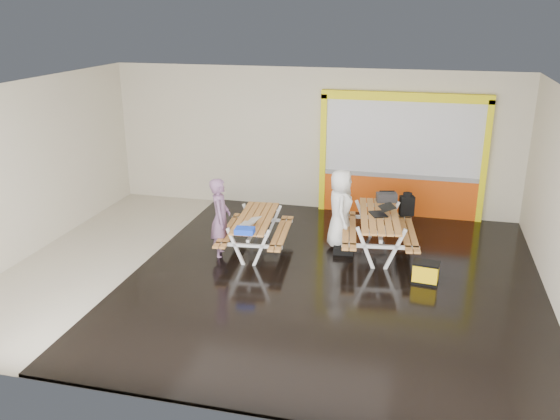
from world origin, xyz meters
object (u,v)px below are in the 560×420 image
(backpack, at_px, (407,204))
(person_right, at_px, (340,209))
(toolbox, at_px, (387,197))
(fluke_bag, at_px, (426,273))
(person_left, at_px, (220,219))
(laptop_left, at_px, (249,223))
(laptop_right, at_px, (381,212))
(picnic_table_left, at_px, (256,225))
(blue_pouch, at_px, (245,231))
(picnic_table_right, at_px, (379,224))
(dark_case, at_px, (344,249))

(backpack, bearing_deg, person_right, -143.11)
(toolbox, relative_size, fluke_bag, 0.94)
(backpack, bearing_deg, person_left, -151.69)
(person_left, bearing_deg, toolbox, -75.07)
(laptop_left, distance_m, laptop_right, 2.69)
(picnic_table_left, xyz_separation_m, blue_pouch, (0.06, -0.91, 0.24))
(person_left, relative_size, person_right, 1.01)
(person_left, bearing_deg, fluke_bag, -109.31)
(person_right, height_order, backpack, person_right)
(toolbox, xyz_separation_m, backpack, (0.44, 0.15, -0.17))
(laptop_left, bearing_deg, picnic_table_right, 22.51)
(person_left, bearing_deg, person_right, -81.88)
(laptop_left, relative_size, blue_pouch, 1.14)
(person_left, relative_size, dark_case, 4.08)
(picnic_table_left, bearing_deg, person_left, -149.71)
(blue_pouch, bearing_deg, picnic_table_right, 31.09)
(toolbox, bearing_deg, blue_pouch, -136.71)
(picnic_table_left, relative_size, person_right, 1.25)
(laptop_left, relative_size, toolbox, 0.87)
(laptop_left, xyz_separation_m, dark_case, (1.77, 0.77, -0.71))
(backpack, distance_m, fluke_bag, 2.38)
(person_left, xyz_separation_m, fluke_bag, (4.05, -0.34, -0.57))
(laptop_left, distance_m, backpack, 3.59)
(picnic_table_left, distance_m, laptop_left, 0.53)
(laptop_right, bearing_deg, laptop_left, -157.37)
(picnic_table_right, distance_m, blue_pouch, 2.81)
(picnic_table_right, height_order, laptop_left, laptop_left)
(backpack, bearing_deg, laptop_right, -114.94)
(laptop_left, height_order, fluke_bag, laptop_left)
(backpack, relative_size, fluke_bag, 1.00)
(picnic_table_right, bearing_deg, backpack, 63.82)
(person_right, height_order, toolbox, person_right)
(blue_pouch, distance_m, toolbox, 3.40)
(backpack, bearing_deg, fluke_bag, -78.47)
(backpack, bearing_deg, toolbox, -160.55)
(person_left, distance_m, person_right, 2.47)
(picnic_table_right, distance_m, laptop_right, 0.27)
(person_left, xyz_separation_m, backpack, (3.59, 1.93, -0.03))
(toolbox, distance_m, backpack, 0.49)
(laptop_left, height_order, toolbox, toolbox)
(person_left, xyz_separation_m, laptop_right, (3.12, 0.92, 0.10))
(person_right, distance_m, dark_case, 0.84)
(person_left, distance_m, laptop_right, 3.25)
(person_left, distance_m, fluke_bag, 4.11)
(blue_pouch, height_order, fluke_bag, blue_pouch)
(picnic_table_left, height_order, picnic_table_right, picnic_table_right)
(person_left, bearing_deg, dark_case, -89.25)
(laptop_right, height_order, dark_case, laptop_right)
(person_left, distance_m, dark_case, 2.59)
(fluke_bag, bearing_deg, laptop_left, 176.22)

